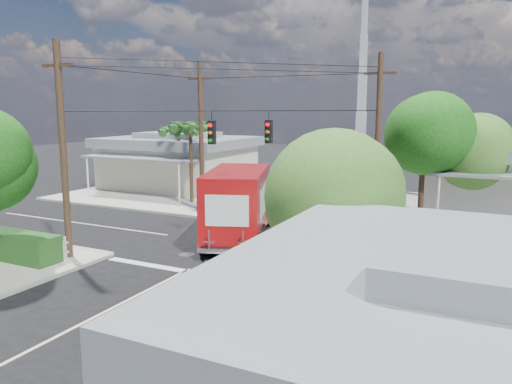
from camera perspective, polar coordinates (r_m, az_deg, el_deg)
The scene contains 16 objects.
ground at distance 23.51m, azimuth -2.17°, elevation -6.03°, with size 120.00×120.00×0.00m, color black.
sidewalk_ne at distance 31.39m, azimuth 25.89°, elevation -2.88°, with size 14.12×14.12×0.14m.
sidewalk_nw at distance 38.16m, azimuth -8.76°, elevation 0.06°, with size 14.12×14.12×0.14m.
road_markings at distance 22.27m, azimuth -3.99°, elevation -6.92°, with size 32.00×32.00×0.01m.
building_nw at distance 39.80m, azimuth -8.86°, elevation 3.57°, with size 10.80×10.20×4.30m.
radio_tower at distance 41.20m, azimuth 11.94°, elevation 8.45°, with size 0.80×0.80×17.00m.
tree_ne_front at distance 26.93m, azimuth 18.66°, elevation 5.77°, with size 4.21×4.14×6.66m.
tree_ne_back at distance 28.93m, azimuth 24.32°, elevation 4.51°, with size 3.77×3.66×5.82m.
tree_se at distance 13.40m, azimuth 9.38°, elevation -0.39°, with size 3.67×3.54×5.62m.
palm_nw_front at distance 32.97m, azimuth -7.52°, elevation 7.29°, with size 3.01×3.08×5.59m.
palm_nw_back at distance 35.35m, azimuth -8.87°, elevation 6.81°, with size 3.01×3.08×5.19m.
utility_poles at distance 24.86m, azimuth -3.70°, elevation 5.76°, with size 12.00×10.68×9.00m.
picket_fence at distance 24.14m, azimuth -25.52°, elevation -4.89°, with size 5.94×0.06×1.00m.
vending_boxes at distance 27.03m, azimuth 16.55°, elevation -2.84°, with size 1.90×0.50×1.10m.
delivery_truck at distance 23.93m, azimuth -1.90°, elevation -1.37°, with size 5.00×8.40×3.50m.
parked_car at distance 23.88m, azimuth 25.52°, elevation -4.76°, with size 2.64×5.73×1.59m, color silver.
Camera 1 is at (10.83, -19.88, 6.34)m, focal length 35.00 mm.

